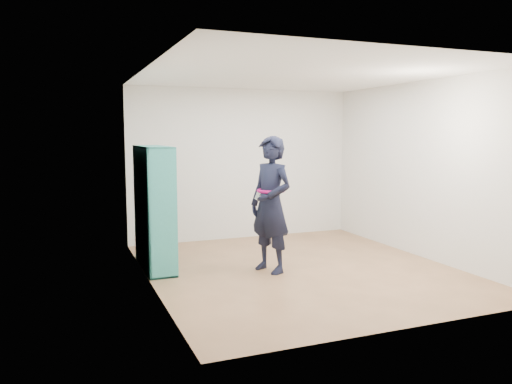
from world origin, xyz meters
name	(u,v)px	position (x,y,z in m)	size (l,w,h in m)	color
floor	(300,269)	(0.00, 0.00, 0.00)	(4.50, 4.50, 0.00)	brown
ceiling	(302,74)	(0.00, 0.00, 2.60)	(4.50, 4.50, 0.00)	white
wall_left	(149,179)	(-2.00, 0.00, 1.30)	(0.02, 4.50, 2.60)	silver
wall_right	(422,170)	(2.00, 0.00, 1.30)	(0.02, 4.50, 2.60)	silver
wall_back	(243,164)	(0.00, 2.25, 1.30)	(4.00, 0.02, 2.60)	silver
wall_front	(411,192)	(0.00, -2.25, 1.30)	(4.00, 0.02, 2.60)	silver
bookshelf	(152,210)	(-1.84, 0.82, 0.81)	(0.36, 1.25, 1.67)	teal
person	(271,204)	(-0.41, 0.05, 0.90)	(0.65, 0.77, 1.80)	black
smartphone	(258,196)	(-0.59, 0.07, 1.02)	(0.06, 0.09, 0.12)	silver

